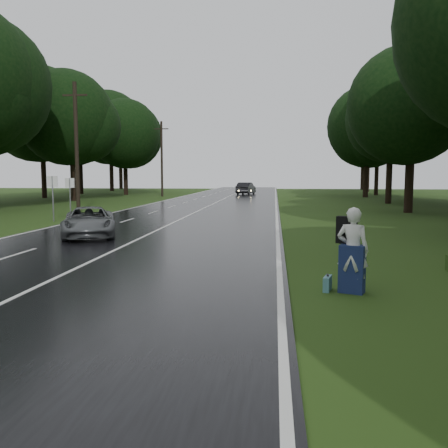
# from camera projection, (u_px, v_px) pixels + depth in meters

# --- Properties ---
(ground) EXTENTS (160.00, 160.00, 0.00)m
(ground) POSITION_uv_depth(u_px,v_px,m) (77.00, 269.00, 13.49)
(ground) COLOR #253F12
(ground) RESTS_ON ground
(road) EXTENTS (12.00, 140.00, 0.04)m
(road) POSITION_uv_depth(u_px,v_px,m) (195.00, 213.00, 33.26)
(road) COLOR black
(road) RESTS_ON ground
(lane_center) EXTENTS (0.12, 140.00, 0.01)m
(lane_center) POSITION_uv_depth(u_px,v_px,m) (195.00, 213.00, 33.26)
(lane_center) COLOR silver
(lane_center) RESTS_ON road
(grey_car) EXTENTS (3.61, 5.07, 1.28)m
(grey_car) POSITION_uv_depth(u_px,v_px,m) (89.00, 222.00, 20.34)
(grey_car) COLOR #525658
(grey_car) RESTS_ON road
(far_car) EXTENTS (2.55, 5.22, 1.65)m
(far_car) POSITION_uv_depth(u_px,v_px,m) (246.00, 188.00, 64.03)
(far_car) COLOR black
(far_car) RESTS_ON road
(hitchhiker) EXTENTS (0.85, 0.82, 1.99)m
(hitchhiker) POSITION_uv_depth(u_px,v_px,m) (352.00, 253.00, 10.75)
(hitchhiker) COLOR silver
(hitchhiker) RESTS_ON ground
(suitcase) EXTENTS (0.26, 0.51, 0.35)m
(suitcase) POSITION_uv_depth(u_px,v_px,m) (327.00, 283.00, 10.98)
(suitcase) COLOR teal
(suitcase) RESTS_ON ground
(utility_pole_mid) EXTENTS (1.80, 0.28, 9.26)m
(utility_pole_mid) POSITION_uv_depth(u_px,v_px,m) (79.00, 212.00, 33.94)
(utility_pole_mid) COLOR black
(utility_pole_mid) RESTS_ON ground
(utility_pole_far) EXTENTS (1.80, 0.28, 9.36)m
(utility_pole_far) POSITION_uv_depth(u_px,v_px,m) (162.00, 196.00, 59.17)
(utility_pole_far) COLOR black
(utility_pole_far) RESTS_ON ground
(road_sign_a) EXTENTS (0.63, 0.10, 2.64)m
(road_sign_a) POSITION_uv_depth(u_px,v_px,m) (54.00, 221.00, 27.36)
(road_sign_a) COLOR white
(road_sign_a) RESTS_ON ground
(road_sign_b) EXTENTS (0.60, 0.10, 2.51)m
(road_sign_b) POSITION_uv_depth(u_px,v_px,m) (71.00, 218.00, 29.65)
(road_sign_b) COLOR white
(road_sign_b) RESTS_ON ground
(tree_left_e) EXTENTS (9.43, 9.43, 14.74)m
(tree_left_e) POSITION_uv_depth(u_px,v_px,m) (74.00, 201.00, 49.21)
(tree_left_e) COLOR black
(tree_left_e) RESTS_ON ground
(tree_left_f) EXTENTS (9.03, 9.03, 14.10)m
(tree_left_f) POSITION_uv_depth(u_px,v_px,m) (126.00, 195.00, 64.36)
(tree_left_f) COLOR black
(tree_left_f) RESTS_ON ground
(tree_right_d) EXTENTS (8.49, 8.49, 13.27)m
(tree_right_d) POSITION_uv_depth(u_px,v_px,m) (408.00, 213.00, 33.77)
(tree_right_d) COLOR black
(tree_right_d) RESTS_ON ground
(tree_right_e) EXTENTS (9.33, 9.33, 14.57)m
(tree_right_e) POSITION_uv_depth(u_px,v_px,m) (388.00, 204.00, 44.44)
(tree_right_e) COLOR black
(tree_right_e) RESTS_ON ground
(tree_right_f) EXTENTS (9.23, 9.23, 14.42)m
(tree_right_f) POSITION_uv_depth(u_px,v_px,m) (365.00, 197.00, 56.93)
(tree_right_f) COLOR black
(tree_right_f) RESTS_ON ground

